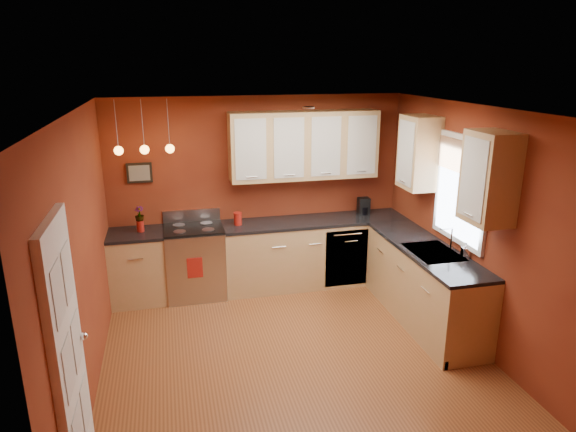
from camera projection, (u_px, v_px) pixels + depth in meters
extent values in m
plane|color=brown|center=(295.00, 357.00, 5.48)|extent=(4.20, 4.20, 0.00)
cube|color=silver|center=(297.00, 110.00, 4.72)|extent=(4.00, 4.20, 0.02)
cube|color=maroon|center=(258.00, 192.00, 7.06)|extent=(4.00, 0.02, 2.60)
cube|color=maroon|center=(380.00, 356.00, 3.15)|extent=(4.00, 0.02, 2.60)
cube|color=maroon|center=(83.00, 260.00, 4.66)|extent=(0.02, 4.20, 2.60)
cube|color=maroon|center=(475.00, 228.00, 5.55)|extent=(0.02, 4.20, 2.60)
cube|color=tan|center=(138.00, 268.00, 6.66)|extent=(0.70, 0.60, 0.90)
cube|color=tan|center=(314.00, 253.00, 7.19)|extent=(2.54, 0.60, 0.90)
cube|color=tan|center=(424.00, 286.00, 6.15)|extent=(0.60, 2.10, 0.90)
cube|color=black|center=(135.00, 234.00, 6.52)|extent=(0.70, 0.62, 0.04)
cube|color=black|center=(315.00, 221.00, 7.05)|extent=(2.54, 0.62, 0.04)
cube|color=black|center=(427.00, 249.00, 6.01)|extent=(0.62, 2.10, 0.04)
cube|color=#ACADB1|center=(195.00, 263.00, 6.82)|extent=(0.76, 0.64, 0.92)
cube|color=black|center=(197.00, 270.00, 6.53)|extent=(0.55, 0.02, 0.32)
cylinder|color=#ACADB1|center=(196.00, 252.00, 6.45)|extent=(0.60, 0.02, 0.02)
cube|color=black|center=(193.00, 229.00, 6.68)|extent=(0.76, 0.60, 0.03)
cylinder|color=gray|center=(180.00, 232.00, 6.50)|extent=(0.16, 0.16, 0.01)
cylinder|color=gray|center=(208.00, 230.00, 6.58)|extent=(0.16, 0.16, 0.01)
cylinder|color=gray|center=(179.00, 225.00, 6.76)|extent=(0.16, 0.16, 0.01)
cylinder|color=gray|center=(206.00, 223.00, 6.84)|extent=(0.16, 0.16, 0.01)
cube|color=#ACADB1|center=(192.00, 215.00, 6.93)|extent=(0.76, 0.04, 0.16)
cube|color=#ACADB1|center=(346.00, 258.00, 7.00)|extent=(0.60, 0.02, 0.80)
cube|color=gray|center=(433.00, 254.00, 5.87)|extent=(0.50, 0.70, 0.05)
cube|color=black|center=(426.00, 249.00, 6.03)|extent=(0.42, 0.30, 0.02)
cube|color=black|center=(440.00, 260.00, 5.72)|extent=(0.42, 0.30, 0.02)
cylinder|color=white|center=(452.00, 239.00, 5.87)|extent=(0.02, 0.02, 0.28)
cylinder|color=white|center=(447.00, 228.00, 5.82)|extent=(0.16, 0.02, 0.02)
cube|color=white|center=(461.00, 190.00, 5.72)|extent=(0.04, 1.02, 1.22)
cube|color=white|center=(460.00, 190.00, 5.72)|extent=(0.01, 0.90, 1.10)
cube|color=#95684A|center=(462.00, 157.00, 5.60)|extent=(0.02, 0.96, 0.36)
cube|color=white|center=(68.00, 357.00, 3.63)|extent=(0.06, 0.82, 2.05)
cube|color=silver|center=(58.00, 294.00, 3.30)|extent=(0.00, 0.28, 0.40)
cube|color=silver|center=(67.00, 272.00, 3.64)|extent=(0.00, 0.28, 0.40)
cube|color=silver|center=(69.00, 368.00, 3.46)|extent=(0.00, 0.28, 0.40)
cube|color=silver|center=(77.00, 341.00, 3.80)|extent=(0.00, 0.28, 0.40)
cube|color=silver|center=(85.00, 404.00, 3.96)|extent=(0.00, 0.28, 0.40)
sphere|color=white|center=(84.00, 336.00, 3.96)|extent=(0.06, 0.06, 0.06)
cube|color=tan|center=(304.00, 145.00, 6.84)|extent=(2.00, 0.35, 0.90)
cube|color=tan|center=(450.00, 164.00, 5.62)|extent=(0.35, 1.95, 0.90)
cube|color=black|center=(139.00, 173.00, 6.59)|extent=(0.32, 0.03, 0.26)
cylinder|color=gray|center=(116.00, 125.00, 6.05)|extent=(0.01, 0.01, 0.60)
sphere|color=#FFA53F|center=(119.00, 151.00, 6.14)|extent=(0.11, 0.11, 0.11)
cylinder|color=gray|center=(142.00, 125.00, 6.12)|extent=(0.01, 0.01, 0.60)
sphere|color=#FFA53F|center=(145.00, 150.00, 6.20)|extent=(0.11, 0.11, 0.11)
cylinder|color=gray|center=(168.00, 124.00, 6.18)|extent=(0.01, 0.01, 0.60)
sphere|color=#FFA53F|center=(170.00, 149.00, 6.27)|extent=(0.11, 0.11, 0.11)
cylinder|color=maroon|center=(238.00, 219.00, 6.80)|extent=(0.10, 0.10, 0.15)
cylinder|color=maroon|center=(238.00, 213.00, 6.77)|extent=(0.11, 0.11, 0.02)
cylinder|color=maroon|center=(140.00, 226.00, 6.53)|extent=(0.09, 0.09, 0.15)
imported|color=maroon|center=(139.00, 214.00, 6.49)|extent=(0.14, 0.14, 0.21)
cube|color=black|center=(364.00, 206.00, 7.29)|extent=(0.17, 0.14, 0.23)
cylinder|color=black|center=(365.00, 211.00, 7.26)|extent=(0.09, 0.09, 0.11)
imported|color=white|center=(466.00, 250.00, 5.66)|extent=(0.09, 0.10, 0.18)
cube|color=maroon|center=(195.00, 268.00, 6.49)|extent=(0.20, 0.01, 0.27)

